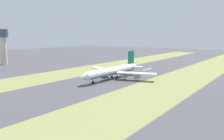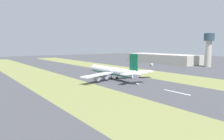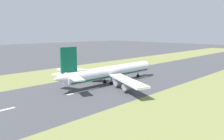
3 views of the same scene
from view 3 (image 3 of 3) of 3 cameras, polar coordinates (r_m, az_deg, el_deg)
name	(u,v)px [view 3 (image 3 of 3)]	position (r m, az deg, el deg)	size (l,w,h in m)	color
ground_plane	(112,84)	(112.28, -0.02, -3.77)	(800.00, 800.00, 0.00)	#424247
grass_median_west	(64,73)	(147.02, -12.44, -0.71)	(40.00, 600.00, 0.01)	olive
grass_median_east	(197,105)	(87.46, 21.43, -8.51)	(40.00, 600.00, 0.01)	olive
centreline_dash_mid	(84,91)	(100.88, -7.33, -5.45)	(1.20, 18.00, 0.01)	silver
centreline_dash_far	(139,78)	(128.34, 7.01, -2.10)	(1.20, 18.00, 0.01)	silver
airplane_main_jet	(109,72)	(112.54, -0.70, -0.61)	(64.13, 67.09, 20.20)	white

